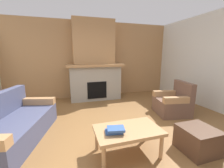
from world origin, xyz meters
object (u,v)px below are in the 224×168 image
(couch, at_px, (13,126))
(coffee_table, at_px, (128,132))
(ottoman, at_px, (198,140))
(armchair, at_px, (173,103))
(fireplace, at_px, (94,66))

(couch, xyz_separation_m, coffee_table, (1.83, -0.95, 0.09))
(ottoman, bearing_deg, armchair, 64.08)
(armchair, relative_size, coffee_table, 0.89)
(fireplace, distance_m, coffee_table, 3.24)
(fireplace, relative_size, ottoman, 5.19)
(couch, xyz_separation_m, ottoman, (2.93, -1.22, -0.09))
(couch, bearing_deg, fireplace, 49.01)
(fireplace, relative_size, couch, 1.38)
(fireplace, bearing_deg, ottoman, -73.19)
(couch, bearing_deg, coffee_table, -27.59)
(fireplace, xyz_separation_m, couch, (-1.90, -2.18, -0.88))
(couch, distance_m, ottoman, 3.17)
(couch, distance_m, armchair, 3.61)
(armchair, bearing_deg, ottoman, -115.92)
(fireplace, relative_size, coffee_table, 2.70)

